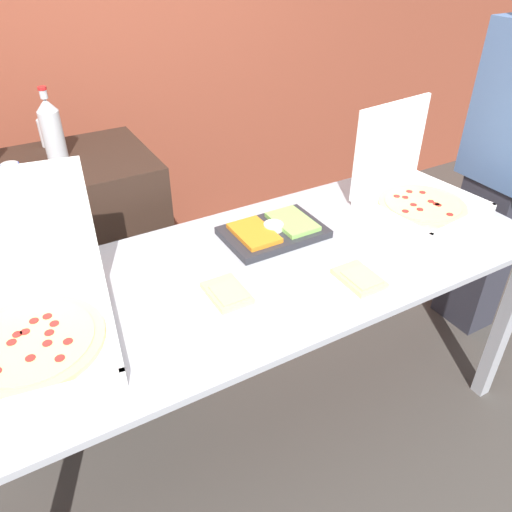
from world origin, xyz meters
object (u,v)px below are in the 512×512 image
at_px(pizza_box_near_right, 414,191).
at_px(veggie_tray, 273,231).
at_px(paper_plate_front_right, 359,280).
at_px(pizza_box_far_left, 27,316).
at_px(soda_can_silver, 47,132).
at_px(paper_plate_front_center, 227,294).
at_px(person_guest_cap, 506,165).
at_px(soda_bottle, 51,128).
at_px(soda_can_colored, 14,179).

height_order(pizza_box_near_right, veggie_tray, pizza_box_near_right).
distance_m(pizza_box_near_right, paper_plate_front_right, 0.64).
relative_size(pizza_box_far_left, soda_can_silver, 4.50).
height_order(pizza_box_near_right, soda_can_silver, pizza_box_near_right).
bearing_deg(paper_plate_front_center, soda_can_silver, 104.32).
bearing_deg(paper_plate_front_center, pizza_box_far_left, 168.60).
bearing_deg(soda_can_silver, veggie_tray, -55.60).
distance_m(paper_plate_front_center, soda_can_silver, 1.25).
bearing_deg(person_guest_cap, pizza_box_far_left, 91.12).
bearing_deg(veggie_tray, pizza_box_far_left, -171.68).
bearing_deg(soda_can_silver, pizza_box_near_right, -38.49).
bearing_deg(paper_plate_front_right, pizza_box_far_left, 165.13).
height_order(paper_plate_front_center, veggie_tray, veggie_tray).
height_order(pizza_box_far_left, paper_plate_front_right, pizza_box_far_left).
height_order(pizza_box_far_left, soda_bottle, soda_bottle).
distance_m(pizza_box_near_right, soda_can_silver, 1.66).
distance_m(paper_plate_front_right, veggie_tray, 0.42).
xyz_separation_m(pizza_box_far_left, soda_can_silver, (0.29, 1.07, 0.16)).
relative_size(veggie_tray, person_guest_cap, 0.22).
xyz_separation_m(pizza_box_near_right, veggie_tray, (-0.65, 0.09, -0.05)).
bearing_deg(person_guest_cap, pizza_box_near_right, 89.85).
xyz_separation_m(soda_bottle, soda_can_colored, (-0.21, -0.29, -0.07)).
xyz_separation_m(pizza_box_near_right, soda_can_silver, (-1.29, 1.03, 0.17)).
relative_size(paper_plate_front_right, soda_bottle, 0.83).
bearing_deg(soda_can_silver, paper_plate_front_center, -75.68).
height_order(pizza_box_far_left, person_guest_cap, person_guest_cap).
distance_m(paper_plate_front_center, soda_bottle, 1.12).
distance_m(veggie_tray, soda_bottle, 1.04).
distance_m(pizza_box_far_left, paper_plate_front_center, 0.61).
xyz_separation_m(soda_can_colored, person_guest_cap, (2.09, -0.58, -0.18)).
height_order(veggie_tray, soda_can_colored, soda_can_colored).
bearing_deg(pizza_box_near_right, person_guest_cap, -6.10).
bearing_deg(person_guest_cap, soda_can_colored, 74.49).
bearing_deg(veggie_tray, paper_plate_front_center, -142.69).
relative_size(pizza_box_far_left, veggie_tray, 1.42).
distance_m(paper_plate_front_center, soda_can_colored, 0.93).
xyz_separation_m(soda_bottle, person_guest_cap, (1.88, -0.87, -0.25)).
bearing_deg(paper_plate_front_right, paper_plate_front_center, 160.54).
relative_size(soda_bottle, person_guest_cap, 0.17).
relative_size(paper_plate_front_right, veggie_tray, 0.64).
xyz_separation_m(pizza_box_far_left, person_guest_cap, (2.18, 0.04, -0.02)).
bearing_deg(soda_can_colored, veggie_tray, -30.06).
bearing_deg(soda_can_colored, pizza_box_near_right, -21.20).
xyz_separation_m(pizza_box_near_right, soda_bottle, (-1.29, 0.87, 0.24)).
distance_m(paper_plate_front_right, soda_can_silver, 1.55).
relative_size(pizza_box_near_right, pizza_box_far_left, 0.86).
xyz_separation_m(paper_plate_front_center, soda_bottle, (-0.30, 1.03, 0.30)).
relative_size(paper_plate_front_right, paper_plate_front_center, 1.08).
bearing_deg(paper_plate_front_right, veggie_tray, 103.45).
bearing_deg(person_guest_cap, soda_bottle, 65.21).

